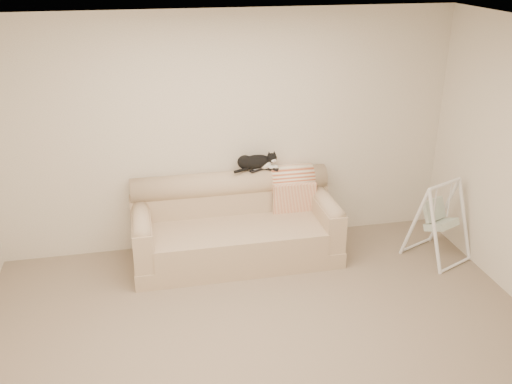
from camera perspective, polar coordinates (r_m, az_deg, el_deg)
The scene contains 8 objects.
ground_plane at distance 5.07m, azimuth 1.35°, elevation -15.20°, with size 5.00×5.00×0.00m, color #7A6A58.
room_shell at distance 4.29m, azimuth 1.54°, elevation 0.94°, with size 5.04×4.04×2.60m.
sofa at distance 6.22m, azimuth -2.13°, elevation -3.51°, with size 2.20×0.93×0.90m.
remote_a at distance 6.25m, azimuth 0.13°, elevation 2.26°, with size 0.18×0.13×0.03m.
remote_b at distance 6.27m, azimuth 1.51°, elevation 2.32°, with size 0.17×0.13×0.02m.
tuxedo_cat at distance 6.23m, azimuth -0.01°, elevation 3.04°, with size 0.51×0.23×0.20m.
throw_blanket at distance 6.40m, azimuth 3.55°, elevation 0.97°, with size 0.48×0.38×0.58m.
baby_swing at distance 6.46m, azimuth 17.83°, elevation -2.69°, with size 0.73×0.74×0.89m.
Camera 1 is at (-0.94, -3.85, 3.17)m, focal length 40.00 mm.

